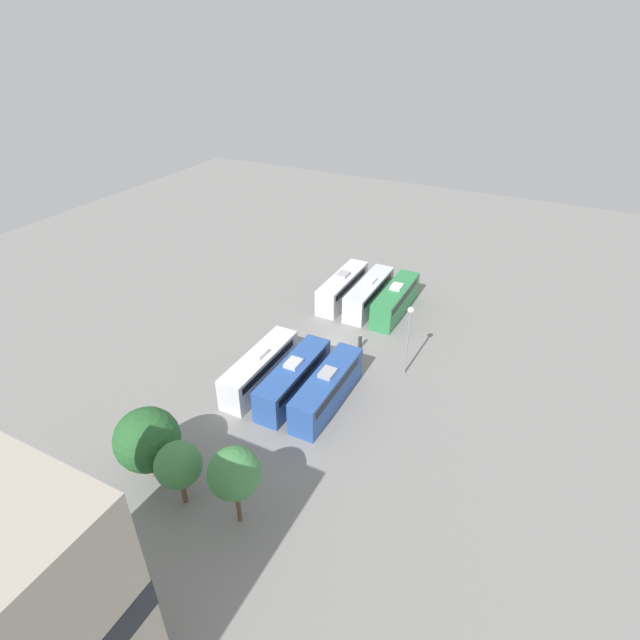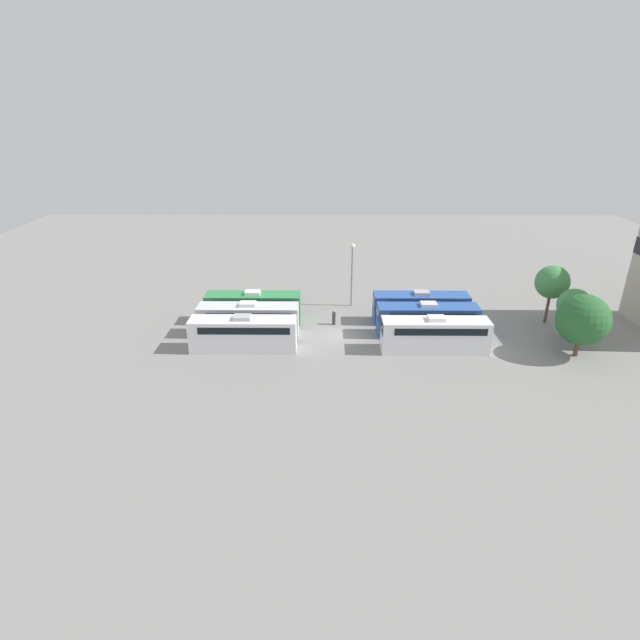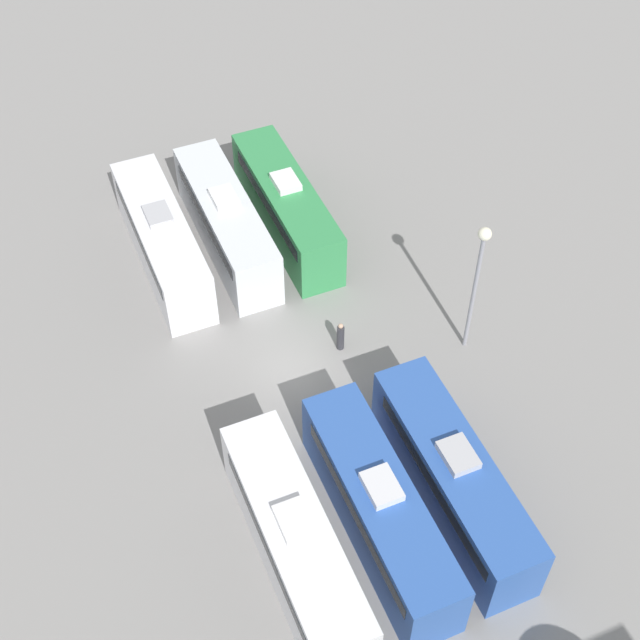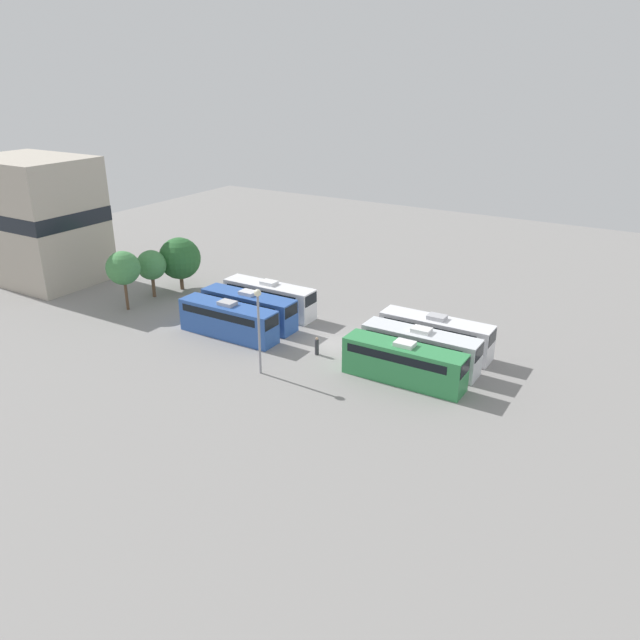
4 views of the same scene
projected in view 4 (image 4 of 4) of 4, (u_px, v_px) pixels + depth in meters
name	position (u px, v px, depth m)	size (l,w,h in m)	color
ground_plane	(328.00, 343.00, 57.80)	(121.38, 121.38, 0.00)	gray
bus_0	(403.00, 362.00, 50.15)	(2.44, 10.12, 3.52)	#338C4C
bus_1	(420.00, 347.00, 52.74)	(2.44, 10.12, 3.52)	silver
bus_2	(435.00, 334.00, 55.43)	(2.44, 10.12, 3.52)	white
bus_3	(228.00, 319.00, 58.70)	(2.44, 10.12, 3.52)	#2D56A8
bus_4	(249.00, 308.00, 61.38)	(2.44, 10.12, 3.52)	#2D56A8
bus_5	(269.00, 297.00, 64.23)	(2.44, 10.12, 3.52)	white
worker_person	(317.00, 347.00, 55.22)	(0.36, 0.36, 1.66)	#333338
light_pole	(258.00, 317.00, 50.23)	(0.60, 0.60, 7.42)	gray
tree_0	(123.00, 268.00, 64.13)	(3.50, 3.50, 6.33)	brown
tree_1	(151.00, 265.00, 68.14)	(3.26, 3.26, 5.31)	brown
tree_2	(180.00, 258.00, 70.55)	(4.74, 4.74, 6.04)	brown
depot_building	(37.00, 219.00, 72.73)	(10.10, 13.86, 14.39)	#B2A899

